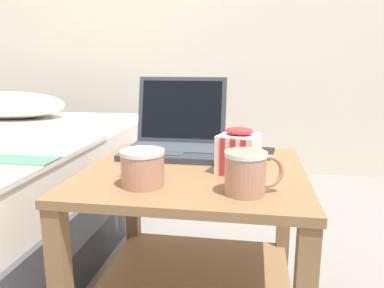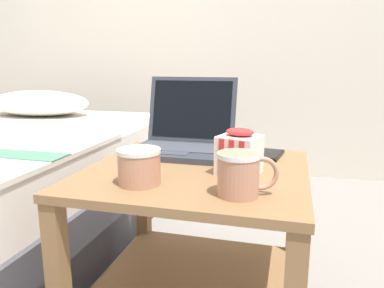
{
  "view_description": "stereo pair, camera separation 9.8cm",
  "coord_description": "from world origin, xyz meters",
  "px_view_note": "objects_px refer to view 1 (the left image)",
  "views": [
    {
      "loc": [
        0.15,
        -0.99,
        0.76
      ],
      "look_at": [
        0.0,
        -0.04,
        0.55
      ],
      "focal_mm": 35.0,
      "sensor_mm": 36.0,
      "label": 1
    },
    {
      "loc": [
        0.25,
        -0.97,
        0.76
      ],
      "look_at": [
        0.0,
        -0.04,
        0.55
      ],
      "focal_mm": 35.0,
      "sensor_mm": 36.0,
      "label": 2
    }
  ],
  "objects_px": {
    "mug_front_right": "(247,171)",
    "snack_bag": "(239,152)",
    "laptop": "(176,137)",
    "cell_phone": "(261,153)",
    "mug_front_left": "(142,166)"
  },
  "relations": [
    {
      "from": "mug_front_right",
      "to": "cell_phone",
      "type": "height_order",
      "value": "mug_front_right"
    },
    {
      "from": "laptop",
      "to": "snack_bag",
      "type": "xyz_separation_m",
      "value": [
        0.21,
        -0.21,
        0.01
      ]
    },
    {
      "from": "mug_front_right",
      "to": "snack_bag",
      "type": "height_order",
      "value": "snack_bag"
    },
    {
      "from": "laptop",
      "to": "snack_bag",
      "type": "distance_m",
      "value": 0.3
    },
    {
      "from": "mug_front_left",
      "to": "cell_phone",
      "type": "height_order",
      "value": "mug_front_left"
    },
    {
      "from": "laptop",
      "to": "cell_phone",
      "type": "bearing_deg",
      "value": 0.09
    },
    {
      "from": "mug_front_left",
      "to": "snack_bag",
      "type": "distance_m",
      "value": 0.27
    },
    {
      "from": "laptop",
      "to": "mug_front_right",
      "type": "bearing_deg",
      "value": -57.96
    },
    {
      "from": "mug_front_right",
      "to": "cell_phone",
      "type": "distance_m",
      "value": 0.39
    },
    {
      "from": "laptop",
      "to": "cell_phone",
      "type": "distance_m",
      "value": 0.28
    },
    {
      "from": "snack_bag",
      "to": "cell_phone",
      "type": "distance_m",
      "value": 0.23
    },
    {
      "from": "mug_front_right",
      "to": "snack_bag",
      "type": "xyz_separation_m",
      "value": [
        -0.03,
        0.17,
        0.0
      ]
    },
    {
      "from": "laptop",
      "to": "mug_front_right",
      "type": "height_order",
      "value": "laptop"
    },
    {
      "from": "mug_front_right",
      "to": "cell_phone",
      "type": "xyz_separation_m",
      "value": [
        0.04,
        0.38,
        -0.05
      ]
    },
    {
      "from": "snack_bag",
      "to": "mug_front_right",
      "type": "bearing_deg",
      "value": -81.4
    }
  ]
}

